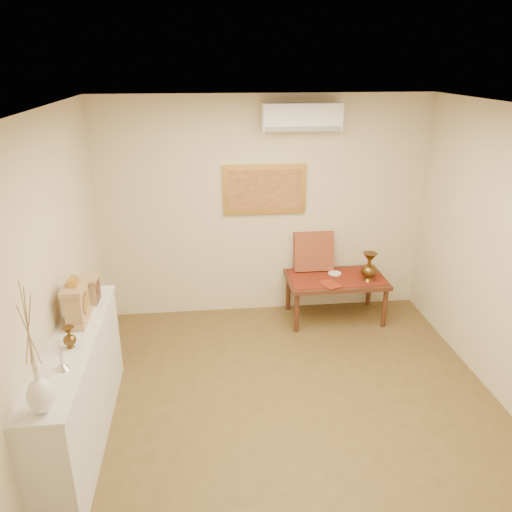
{
  "coord_description": "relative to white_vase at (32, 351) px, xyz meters",
  "views": [
    {
      "loc": [
        -0.75,
        -3.58,
        3.05
      ],
      "look_at": [
        -0.22,
        1.15,
        1.17
      ],
      "focal_mm": 35.0,
      "sensor_mm": 36.0,
      "label": 1
    }
  ],
  "objects": [
    {
      "name": "brass_urn_small",
      "position": [
        -0.01,
        0.76,
        -0.33
      ],
      "size": [
        0.1,
        0.1,
        0.23
      ],
      "primitive_type": null,
      "color": "brown",
      "rests_on": "display_ledge"
    },
    {
      "name": "plate",
      "position": [
        2.66,
        2.86,
        -0.86
      ],
      "size": [
        0.16,
        0.16,
        0.01
      ],
      "primitive_type": "cylinder",
      "color": "white",
      "rests_on": "table_cloth"
    },
    {
      "name": "table_cloth",
      "position": [
        2.65,
        2.76,
        -0.87
      ],
      "size": [
        1.14,
        0.59,
        0.01
      ],
      "primitive_type": "cube",
      "color": "maroon",
      "rests_on": "low_table"
    },
    {
      "name": "cushion",
      "position": [
        2.41,
        3.03,
        -0.62
      ],
      "size": [
        0.49,
        0.2,
        0.5
      ],
      "primitive_type": "cube",
      "rotation": [
        -0.21,
        0.0,
        0.0
      ],
      "color": "maroon",
      "rests_on": "table_cloth"
    },
    {
      "name": "mantel_clock",
      "position": [
        -0.03,
        1.17,
        -0.27
      ],
      "size": [
        0.17,
        0.36,
        0.41
      ],
      "color": "tan",
      "rests_on": "display_ledge"
    },
    {
      "name": "painting",
      "position": [
        1.8,
        3.1,
        0.18
      ],
      "size": [
        1.0,
        0.06,
        0.6
      ],
      "color": "gold",
      "rests_on": "wall_back"
    },
    {
      "name": "menu",
      "position": [
        2.52,
        2.55,
        -0.86
      ],
      "size": [
        0.25,
        0.3,
        0.01
      ],
      "primitive_type": "cube",
      "rotation": [
        0.0,
        0.0,
        0.34
      ],
      "color": "maroon",
      "rests_on": "table_cloth"
    },
    {
      "name": "wooden_chest",
      "position": [
        -0.0,
        1.54,
        -0.32
      ],
      "size": [
        0.16,
        0.21,
        0.24
      ],
      "color": "tan",
      "rests_on": "display_ledge"
    },
    {
      "name": "brass_urn_tall",
      "position": [
        3.01,
        2.62,
        -0.65
      ],
      "size": [
        0.19,
        0.19,
        0.43
      ],
      "primitive_type": null,
      "color": "brown",
      "rests_on": "table_cloth"
    },
    {
      "name": "ac_unit",
      "position": [
        2.2,
        3.0,
        1.02
      ],
      "size": [
        0.9,
        0.25,
        0.3
      ],
      "color": "white",
      "rests_on": "wall_back"
    },
    {
      "name": "wall_left",
      "position": [
        -0.2,
        0.88,
        -0.07
      ],
      "size": [
        0.02,
        4.5,
        2.7
      ],
      "primitive_type": "cube",
      "color": "beige",
      "rests_on": "ground"
    },
    {
      "name": "ceiling",
      "position": [
        1.8,
        0.88,
        1.28
      ],
      "size": [
        4.5,
        4.5,
        0.0
      ],
      "primitive_type": "plane",
      "rotation": [
        3.14,
        0.0,
        0.0
      ],
      "color": "silver",
      "rests_on": "ground"
    },
    {
      "name": "candlestick",
      "position": [
        0.0,
        0.47,
        -0.33
      ],
      "size": [
        0.11,
        0.11,
        0.23
      ],
      "primitive_type": null,
      "color": "silver",
      "rests_on": "display_ledge"
    },
    {
      "name": "wall_back",
      "position": [
        1.8,
        3.13,
        -0.07
      ],
      "size": [
        4.0,
        0.02,
        2.7
      ],
      "primitive_type": "cube",
      "color": "beige",
      "rests_on": "ground"
    },
    {
      "name": "low_table",
      "position": [
        2.65,
        2.76,
        -0.94
      ],
      "size": [
        1.2,
        0.7,
        0.55
      ],
      "color": "#4E2617",
      "rests_on": "floor"
    },
    {
      "name": "display_ledge",
      "position": [
        -0.03,
        0.88,
        -0.93
      ],
      "size": [
        0.37,
        2.02,
        0.98
      ],
      "color": "silver",
      "rests_on": "floor"
    },
    {
      "name": "floor",
      "position": [
        1.8,
        0.88,
        -1.42
      ],
      "size": [
        4.5,
        4.5,
        0.0
      ],
      "primitive_type": "plane",
      "color": "brown",
      "rests_on": "ground"
    },
    {
      "name": "white_vase",
      "position": [
        0.0,
        0.0,
        0.0
      ],
      "size": [
        0.17,
        0.17,
        0.89
      ],
      "primitive_type": null,
      "color": "white",
      "rests_on": "display_ledge"
    }
  ]
}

